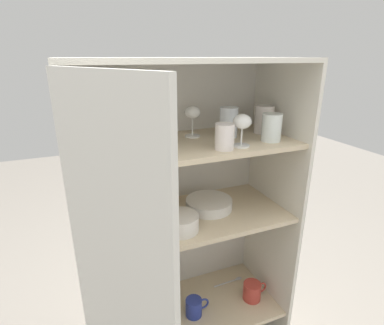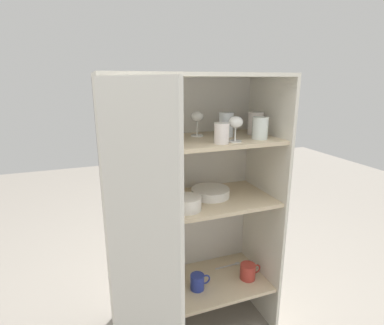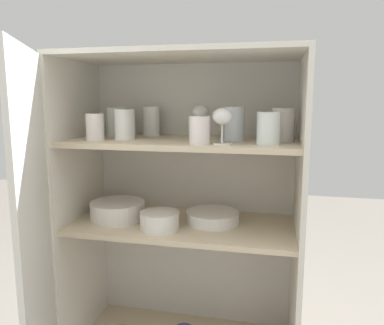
# 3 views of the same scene
# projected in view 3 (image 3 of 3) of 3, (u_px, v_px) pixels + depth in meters

# --- Properties ---
(cupboard_back_panel) EXTENTS (0.90, 0.02, 1.43)m
(cupboard_back_panel) POSITION_uv_depth(u_px,v_px,m) (194.00, 226.00, 1.70)
(cupboard_back_panel) COLOR silver
(cupboard_back_panel) RESTS_ON ground_plane
(cupboard_side_left) EXTENTS (0.02, 0.43, 1.43)m
(cupboard_side_left) POSITION_uv_depth(u_px,v_px,m) (82.00, 234.00, 1.59)
(cupboard_side_left) COLOR silver
(cupboard_side_left) RESTS_ON ground_plane
(cupboard_side_right) EXTENTS (0.02, 0.43, 1.43)m
(cupboard_side_right) POSITION_uv_depth(u_px,v_px,m) (297.00, 252.00, 1.40)
(cupboard_side_right) COLOR silver
(cupboard_side_right) RESTS_ON ground_plane
(cupboard_top_panel) EXTENTS (0.90, 0.43, 0.02)m
(cupboard_top_panel) POSITION_uv_depth(u_px,v_px,m) (182.00, 56.00, 1.38)
(cupboard_top_panel) COLOR silver
(cupboard_top_panel) RESTS_ON cupboard_side_left
(shelf_board_middle) EXTENTS (0.86, 0.40, 0.02)m
(shelf_board_middle) POSITION_uv_depth(u_px,v_px,m) (183.00, 225.00, 1.48)
(shelf_board_middle) COLOR beige
(shelf_board_upper) EXTENTS (0.86, 0.40, 0.02)m
(shelf_board_upper) POSITION_uv_depth(u_px,v_px,m) (182.00, 142.00, 1.43)
(shelf_board_upper) COLOR beige
(cupboard_door) EXTENTS (0.20, 0.42, 1.43)m
(cupboard_door) POSITION_uv_depth(u_px,v_px,m) (39.00, 283.00, 1.16)
(cupboard_door) COLOR silver
(cupboard_door) RESTS_ON ground_plane
(tumbler_glass_0) EXTENTS (0.08, 0.08, 0.11)m
(tumbler_glass_0) POSITION_uv_depth(u_px,v_px,m) (268.00, 128.00, 1.25)
(tumbler_glass_0) COLOR white
(tumbler_glass_0) RESTS_ON shelf_board_upper
(tumbler_glass_1) EXTENTS (0.08, 0.08, 0.11)m
(tumbler_glass_1) POSITION_uv_depth(u_px,v_px,m) (125.00, 124.00, 1.42)
(tumbler_glass_1) COLOR white
(tumbler_glass_1) RESTS_ON shelf_board_upper
(tumbler_glass_2) EXTENTS (0.07, 0.07, 0.10)m
(tumbler_glass_2) POSITION_uv_depth(u_px,v_px,m) (95.00, 127.00, 1.40)
(tumbler_glass_2) COLOR silver
(tumbler_glass_2) RESTS_ON shelf_board_upper
(tumbler_glass_3) EXTENTS (0.07, 0.07, 0.10)m
(tumbler_glass_3) POSITION_uv_depth(u_px,v_px,m) (200.00, 130.00, 1.27)
(tumbler_glass_3) COLOR silver
(tumbler_glass_3) RESTS_ON shelf_board_upper
(tumbler_glass_4) EXTENTS (0.08, 0.08, 0.13)m
(tumbler_glass_4) POSITION_uv_depth(u_px,v_px,m) (234.00, 124.00, 1.40)
(tumbler_glass_4) COLOR white
(tumbler_glass_4) RESTS_ON shelf_board_upper
(tumbler_glass_5) EXTENTS (0.07, 0.07, 0.12)m
(tumbler_glass_5) POSITION_uv_depth(u_px,v_px,m) (151.00, 121.00, 1.57)
(tumbler_glass_5) COLOR white
(tumbler_glass_5) RESTS_ON shelf_board_upper
(tumbler_glass_6) EXTENTS (0.08, 0.08, 0.12)m
(tumbler_glass_6) POSITION_uv_depth(u_px,v_px,m) (283.00, 125.00, 1.36)
(tumbler_glass_6) COLOR silver
(tumbler_glass_6) RESTS_ON shelf_board_upper
(tumbler_glass_7) EXTENTS (0.08, 0.08, 0.12)m
(tumbler_glass_7) POSITION_uv_depth(u_px,v_px,m) (116.00, 122.00, 1.55)
(tumbler_glass_7) COLOR white
(tumbler_glass_7) RESTS_ON shelf_board_upper
(wine_glass_0) EXTENTS (0.07, 0.07, 0.13)m
(wine_glass_0) POSITION_uv_depth(u_px,v_px,m) (200.00, 114.00, 1.48)
(wine_glass_0) COLOR white
(wine_glass_0) RESTS_ON shelf_board_upper
(wine_glass_1) EXTENTS (0.07, 0.07, 0.12)m
(wine_glass_1) POSITION_uv_depth(u_px,v_px,m) (222.00, 119.00, 1.26)
(wine_glass_1) COLOR white
(wine_glass_1) RESTS_ON shelf_board_upper
(plate_stack_white) EXTENTS (0.21, 0.21, 0.04)m
(plate_stack_white) POSITION_uv_depth(u_px,v_px,m) (213.00, 217.00, 1.48)
(plate_stack_white) COLOR white
(plate_stack_white) RESTS_ON shelf_board_middle
(mixing_bowl_large) EXTENTS (0.22, 0.22, 0.07)m
(mixing_bowl_large) POSITION_uv_depth(u_px,v_px,m) (118.00, 210.00, 1.52)
(mixing_bowl_large) COLOR silver
(mixing_bowl_large) RESTS_ON shelf_board_middle
(serving_bowl_small) EXTENTS (0.15, 0.15, 0.07)m
(serving_bowl_small) POSITION_uv_depth(u_px,v_px,m) (160.00, 220.00, 1.40)
(serving_bowl_small) COLOR silver
(serving_bowl_small) RESTS_ON shelf_board_middle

